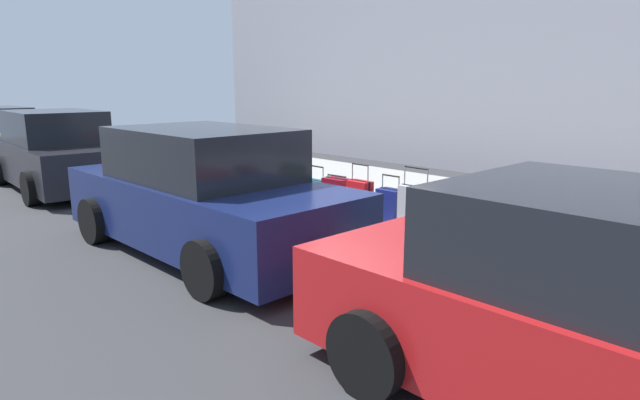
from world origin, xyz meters
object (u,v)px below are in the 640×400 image
(suitcase_teal_8, at_px, (314,196))
(parked_car_navy_1, at_px, (204,195))
(suitcase_red_6, at_px, (360,203))
(bollard_post, at_px, (237,175))
(parked_car_red_0, at_px, (628,320))
(suitcase_black_3, at_px, (454,224))
(suitcase_maroon_0, at_px, (587,254))
(suitcase_teal_1, at_px, (535,247))
(suitcase_olive_9, at_px, (291,184))
(fire_hydrant, at_px, (264,177))
(parked_car_charcoal_2, at_px, (57,153))
(suitcase_navy_5, at_px, (390,210))
(suitcase_maroon_7, at_px, (337,198))
(suitcase_olive_2, at_px, (495,226))
(suitcase_silver_4, at_px, (414,213))

(suitcase_teal_8, height_order, parked_car_navy_1, parked_car_navy_1)
(suitcase_red_6, height_order, bollard_post, suitcase_red_6)
(suitcase_teal_8, relative_size, parked_car_navy_1, 0.17)
(parked_car_red_0, bearing_deg, suitcase_red_6, -26.27)
(suitcase_black_3, relative_size, parked_car_navy_1, 0.19)
(bollard_post, bearing_deg, parked_car_red_0, 164.62)
(suitcase_maroon_0, bearing_deg, suitcase_teal_8, -1.17)
(suitcase_teal_1, height_order, suitcase_olive_9, suitcase_olive_9)
(parked_car_red_0, bearing_deg, suitcase_black_3, -39.16)
(suitcase_teal_1, relative_size, fire_hydrant, 0.92)
(bollard_post, bearing_deg, suitcase_red_6, -178.26)
(bollard_post, bearing_deg, suitcase_olive_9, -172.37)
(parked_car_red_0, distance_m, parked_car_charcoal_2, 11.02)
(suitcase_black_3, bearing_deg, parked_car_red_0, 140.84)
(suitcase_navy_5, xyz_separation_m, bollard_post, (3.53, 0.20, 0.09))
(suitcase_maroon_0, xyz_separation_m, suitcase_maroon_7, (3.75, -0.03, 0.01))
(suitcase_teal_8, distance_m, fire_hydrant, 1.31)
(suitcase_navy_5, height_order, parked_car_red_0, parked_car_red_0)
(suitcase_teal_1, distance_m, fire_hydrant, 5.07)
(parked_car_navy_1, bearing_deg, suitcase_olive_2, -143.07)
(suitcase_teal_8, xyz_separation_m, parked_car_red_0, (-5.36, 2.19, 0.32))
(suitcase_teal_1, xyz_separation_m, parked_car_navy_1, (3.50, 2.11, 0.37))
(suitcase_maroon_7, distance_m, suitcase_teal_8, 0.59)
(suitcase_olive_2, height_order, parked_car_charcoal_2, parked_car_charcoal_2)
(suitcase_olive_2, bearing_deg, suitcase_maroon_7, 1.62)
(fire_hydrant, height_order, parked_car_red_0, parked_car_red_0)
(suitcase_olive_2, distance_m, parked_car_red_0, 3.09)
(suitcase_teal_8, distance_m, parked_car_red_0, 5.80)
(bollard_post, height_order, parked_car_charcoal_2, parked_car_charcoal_2)
(suitcase_navy_5, distance_m, suitcase_olive_9, 2.17)
(suitcase_navy_5, distance_m, suitcase_maroon_7, 1.01)
(suitcase_maroon_7, bearing_deg, suitcase_red_6, 175.86)
(suitcase_navy_5, bearing_deg, bollard_post, 3.27)
(suitcase_teal_1, xyz_separation_m, suitcase_olive_2, (0.55, -0.10, 0.12))
(suitcase_silver_4, bearing_deg, suitcase_red_6, -0.86)
(parked_car_navy_1, bearing_deg, parked_car_charcoal_2, -0.00)
(suitcase_maroon_0, relative_size, bollard_post, 1.13)
(suitcase_maroon_0, height_order, suitcase_black_3, suitcase_maroon_0)
(suitcase_olive_9, bearing_deg, parked_car_red_0, 159.74)
(suitcase_teal_1, relative_size, suitcase_teal_8, 0.94)
(suitcase_teal_1, xyz_separation_m, suitcase_teal_8, (3.77, -0.08, 0.00))
(suitcase_teal_1, relative_size, suitcase_silver_4, 0.73)
(suitcase_maroon_0, height_order, suitcase_olive_2, suitcase_olive_2)
(suitcase_navy_5, bearing_deg, parked_car_navy_1, 59.22)
(suitcase_maroon_7, height_order, parked_car_charcoal_2, parked_car_charcoal_2)
(parked_car_red_0, relative_size, parked_car_navy_1, 0.95)
(suitcase_teal_8, height_order, parked_car_charcoal_2, parked_car_charcoal_2)
(suitcase_maroon_0, height_order, fire_hydrant, suitcase_maroon_0)
(fire_hydrant, bearing_deg, suitcase_navy_5, -178.97)
(suitcase_maroon_7, xyz_separation_m, suitcase_olive_9, (1.16, -0.05, 0.06))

